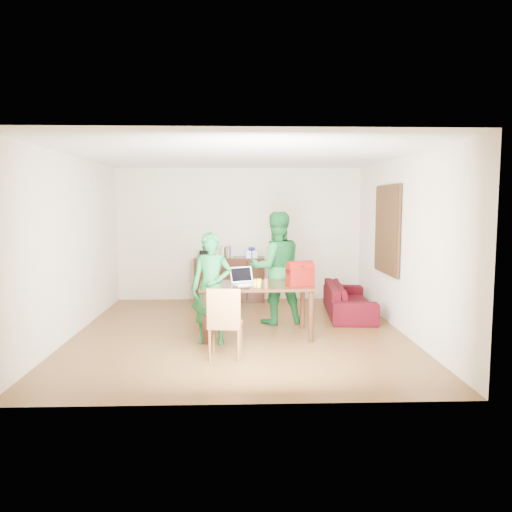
{
  "coord_description": "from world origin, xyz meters",
  "views": [
    {
      "loc": [
        -0.01,
        -7.51,
        1.98
      ],
      "look_at": [
        0.25,
        0.02,
        1.19
      ],
      "focal_mm": 35.0,
      "sensor_mm": 36.0,
      "label": 1
    }
  ],
  "objects_px": {
    "red_bag": "(300,275)",
    "sofa": "(349,299)",
    "bottle": "(266,283)",
    "table": "(256,291)",
    "laptop": "(246,281)",
    "person_far": "(276,268)",
    "person_near": "(211,288)",
    "chair": "(225,337)"
  },
  "relations": [
    {
      "from": "sofa",
      "to": "person_far",
      "type": "bearing_deg",
      "value": 117.67
    },
    {
      "from": "bottle",
      "to": "sofa",
      "type": "distance_m",
      "value": 2.43
    },
    {
      "from": "person_near",
      "to": "person_far",
      "type": "height_order",
      "value": "person_far"
    },
    {
      "from": "person_far",
      "to": "bottle",
      "type": "relative_size",
      "value": 11.58
    },
    {
      "from": "red_bag",
      "to": "sofa",
      "type": "height_order",
      "value": "red_bag"
    },
    {
      "from": "bottle",
      "to": "laptop",
      "type": "bearing_deg",
      "value": 127.52
    },
    {
      "from": "chair",
      "to": "person_near",
      "type": "bearing_deg",
      "value": 112.45
    },
    {
      "from": "red_bag",
      "to": "bottle",
      "type": "bearing_deg",
      "value": -166.18
    },
    {
      "from": "person_far",
      "to": "laptop",
      "type": "bearing_deg",
      "value": 48.09
    },
    {
      "from": "laptop",
      "to": "bottle",
      "type": "height_order",
      "value": "laptop"
    },
    {
      "from": "person_near",
      "to": "sofa",
      "type": "relative_size",
      "value": 0.82
    },
    {
      "from": "person_near",
      "to": "bottle",
      "type": "relative_size",
      "value": 9.92
    },
    {
      "from": "table",
      "to": "red_bag",
      "type": "height_order",
      "value": "red_bag"
    },
    {
      "from": "person_near",
      "to": "red_bag",
      "type": "xyz_separation_m",
      "value": [
        1.29,
        0.29,
        0.13
      ]
    },
    {
      "from": "person_near",
      "to": "bottle",
      "type": "xyz_separation_m",
      "value": [
        0.77,
        -0.01,
        0.07
      ]
    },
    {
      "from": "sofa",
      "to": "person_near",
      "type": "bearing_deg",
      "value": 131.65
    },
    {
      "from": "table",
      "to": "red_bag",
      "type": "bearing_deg",
      "value": -8.79
    },
    {
      "from": "laptop",
      "to": "person_near",
      "type": "bearing_deg",
      "value": -167.08
    },
    {
      "from": "chair",
      "to": "laptop",
      "type": "height_order",
      "value": "laptop"
    },
    {
      "from": "person_far",
      "to": "sofa",
      "type": "height_order",
      "value": "person_far"
    },
    {
      "from": "laptop",
      "to": "bottle",
      "type": "xyz_separation_m",
      "value": [
        0.28,
        -0.37,
        0.03
      ]
    },
    {
      "from": "laptop",
      "to": "red_bag",
      "type": "xyz_separation_m",
      "value": [
        0.8,
        -0.07,
        0.09
      ]
    },
    {
      "from": "person_near",
      "to": "bottle",
      "type": "bearing_deg",
      "value": 5.14
    },
    {
      "from": "table",
      "to": "person_near",
      "type": "relative_size",
      "value": 1.08
    },
    {
      "from": "table",
      "to": "person_far",
      "type": "height_order",
      "value": "person_far"
    },
    {
      "from": "laptop",
      "to": "red_bag",
      "type": "relative_size",
      "value": 1.11
    },
    {
      "from": "person_far",
      "to": "red_bag",
      "type": "relative_size",
      "value": 4.86
    },
    {
      "from": "bottle",
      "to": "chair",
      "type": "bearing_deg",
      "value": -129.81
    },
    {
      "from": "table",
      "to": "chair",
      "type": "distance_m",
      "value": 1.21
    },
    {
      "from": "table",
      "to": "laptop",
      "type": "relative_size",
      "value": 4.04
    },
    {
      "from": "laptop",
      "to": "red_bag",
      "type": "bearing_deg",
      "value": -27.98
    },
    {
      "from": "bottle",
      "to": "table",
      "type": "bearing_deg",
      "value": 108.03
    },
    {
      "from": "red_bag",
      "to": "sofa",
      "type": "relative_size",
      "value": 0.2
    },
    {
      "from": "laptop",
      "to": "person_far",
      "type": "bearing_deg",
      "value": 35.01
    },
    {
      "from": "laptop",
      "to": "bottle",
      "type": "distance_m",
      "value": 0.46
    },
    {
      "from": "bottle",
      "to": "red_bag",
      "type": "relative_size",
      "value": 0.42
    },
    {
      "from": "red_bag",
      "to": "person_far",
      "type": "bearing_deg",
      "value": 91.37
    },
    {
      "from": "table",
      "to": "chair",
      "type": "height_order",
      "value": "chair"
    },
    {
      "from": "chair",
      "to": "person_near",
      "type": "height_order",
      "value": "person_near"
    },
    {
      "from": "table",
      "to": "laptop",
      "type": "height_order",
      "value": "laptop"
    },
    {
      "from": "bottle",
      "to": "sofa",
      "type": "xyz_separation_m",
      "value": [
        1.58,
        1.75,
        -0.58
      ]
    },
    {
      "from": "chair",
      "to": "red_bag",
      "type": "bearing_deg",
      "value": 47.22
    }
  ]
}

